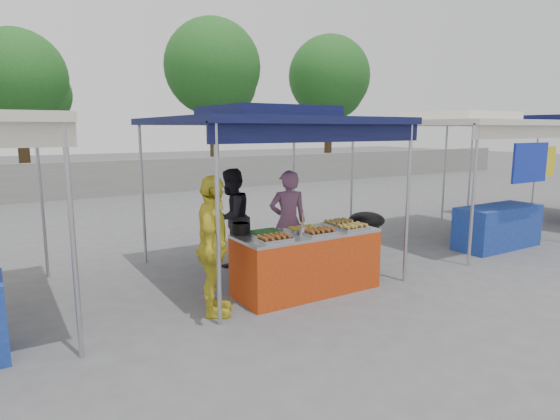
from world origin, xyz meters
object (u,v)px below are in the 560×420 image
helper_man (231,218)px  customer_person (213,247)px  vendor_table (307,262)px  cooking_pot (241,229)px  vendor_woman (288,222)px  wok_burner (366,236)px

helper_man → customer_person: customer_person is taller
vendor_table → helper_man: (-0.32, 1.71, 0.38)m
vendor_table → cooking_pot: (-0.83, 0.36, 0.50)m
vendor_woman → helper_man: bearing=-32.8°
cooking_pot → helper_man: (0.51, 1.35, -0.12)m
wok_burner → cooking_pot: bearing=173.3°
customer_person → cooking_pot: bearing=-25.8°
vendor_table → helper_man: bearing=100.5°
wok_burner → vendor_woman: (-1.09, 0.60, 0.24)m
wok_burner → customer_person: bearing=-177.3°
customer_person → helper_man: bearing=-4.1°
vendor_woman → customer_person: (-1.70, -0.99, 0.05)m
vendor_table → wok_burner: wok_burner is taller
helper_man → wok_burner: bearing=111.4°
vendor_table → customer_person: customer_person is taller
vendor_woman → helper_man: 1.00m
vendor_table → customer_person: size_ratio=1.17×
cooking_pot → customer_person: (-0.60, -0.44, -0.07)m
helper_man → customer_person: 2.11m
vendor_table → customer_person: bearing=-176.6°
cooking_pot → vendor_woman: (1.10, 0.54, -0.12)m
vendor_woman → helper_man: (-0.59, 0.81, -0.00)m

